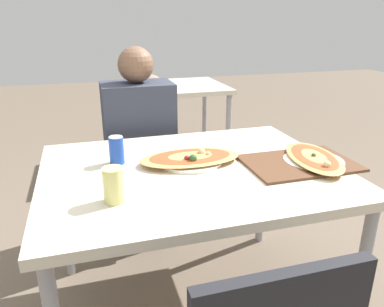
{
  "coord_description": "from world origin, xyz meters",
  "views": [
    {
      "loc": [
        -0.43,
        -1.44,
        1.37
      ],
      "look_at": [
        0.01,
        0.02,
        0.81
      ],
      "focal_mm": 35.0,
      "sensor_mm": 36.0,
      "label": 1
    }
  ],
  "objects": [
    {
      "name": "pizza_second",
      "position": [
        0.54,
        -0.09,
        0.77
      ],
      "size": [
        0.29,
        0.45,
        0.06
      ],
      "color": "white",
      "rests_on": "dining_table"
    },
    {
      "name": "background_table",
      "position": [
        0.3,
        2.0,
        0.69
      ],
      "size": [
        1.1,
        0.8,
        0.87
      ],
      "color": "beige",
      "rests_on": "ground_plane"
    },
    {
      "name": "soda_can",
      "position": [
        -0.31,
        0.15,
        0.81
      ],
      "size": [
        0.07,
        0.07,
        0.12
      ],
      "color": "#1E47B2",
      "rests_on": "dining_table"
    },
    {
      "name": "ground_plane",
      "position": [
        0.0,
        0.0,
        0.0
      ],
      "size": [
        14.0,
        14.0,
        0.0
      ],
      "primitive_type": "plane",
      "color": "#6B5B4C"
    },
    {
      "name": "person_seated",
      "position": [
        -0.12,
        0.71,
        0.72
      ],
      "size": [
        0.41,
        0.3,
        1.21
      ],
      "rotation": [
        0.0,
        0.0,
        3.14
      ],
      "color": "#2D2D38",
      "rests_on": "ground_plane"
    },
    {
      "name": "pizza_main",
      "position": [
        0.01,
        0.06,
        0.77
      ],
      "size": [
        0.46,
        0.28,
        0.06
      ],
      "color": "white",
      "rests_on": "dining_table"
    },
    {
      "name": "serving_tray",
      "position": [
        0.47,
        -0.09,
        0.75
      ],
      "size": [
        0.48,
        0.32,
        0.01
      ],
      "color": "brown",
      "rests_on": "dining_table"
    },
    {
      "name": "chair_far_seated",
      "position": [
        -0.12,
        0.83,
        0.52
      ],
      "size": [
        0.4,
        0.4,
        0.92
      ],
      "rotation": [
        0.0,
        0.0,
        3.14
      ],
      "color": "black",
      "rests_on": "ground_plane"
    },
    {
      "name": "drink_glass",
      "position": [
        -0.35,
        -0.22,
        0.81
      ],
      "size": [
        0.08,
        0.08,
        0.13
      ],
      "color": "#E0DB7F",
      "rests_on": "dining_table"
    },
    {
      "name": "dining_table",
      "position": [
        0.0,
        0.0,
        0.68
      ],
      "size": [
        1.27,
        0.99,
        0.75
      ],
      "color": "beige",
      "rests_on": "ground_plane"
    }
  ]
}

